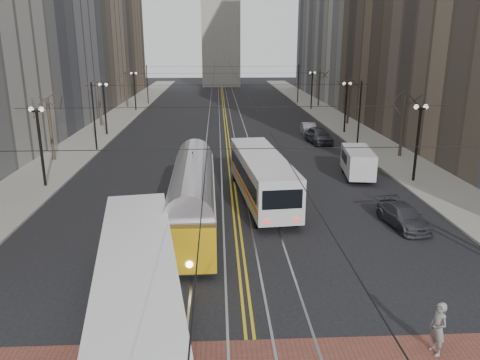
{
  "coord_description": "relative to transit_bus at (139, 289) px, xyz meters",
  "views": [
    {
      "loc": [
        -1.06,
        -15.3,
        10.16
      ],
      "look_at": [
        0.12,
        9.01,
        3.0
      ],
      "focal_mm": 35.0,
      "sensor_mm": 36.0,
      "label": 1
    }
  ],
  "objects": [
    {
      "name": "ground",
      "position": [
        4.0,
        0.0,
        -1.57
      ],
      "size": [
        260.0,
        260.0,
        0.0
      ],
      "primitive_type": "plane",
      "color": "black",
      "rests_on": "ground"
    },
    {
      "name": "rear_bus",
      "position": [
        5.8,
        14.26,
        -0.02
      ],
      "size": [
        3.71,
        12.12,
        3.11
      ],
      "primitive_type": "cube",
      "rotation": [
        0.0,
        0.0,
        0.09
      ],
      "color": "silver",
      "rests_on": "ground"
    },
    {
      "name": "street_trees",
      "position": [
        4.0,
        35.25,
        1.23
      ],
      "size": [
        31.68,
        53.28,
        5.6
      ],
      "color": "#382D23",
      "rests_on": "ground"
    },
    {
      "name": "streetcar",
      "position": [
        1.5,
        9.71,
        -0.05
      ],
      "size": [
        2.65,
        12.95,
        3.04
      ],
      "primitive_type": "cube",
      "rotation": [
        0.0,
        0.0,
        0.02
      ],
      "color": "gold",
      "rests_on": "ground"
    },
    {
      "name": "lamp_posts",
      "position": [
        4.0,
        28.75,
        1.23
      ],
      "size": [
        27.6,
        57.2,
        5.6
      ],
      "color": "black",
      "rests_on": "ground"
    },
    {
      "name": "centre_lines",
      "position": [
        4.0,
        45.0,
        -1.57
      ],
      "size": [
        0.42,
        130.0,
        0.01
      ],
      "primitive_type": "cube",
      "color": "gold",
      "rests_on": "ground"
    },
    {
      "name": "streetcar_rails",
      "position": [
        4.0,
        45.0,
        -1.57
      ],
      "size": [
        4.8,
        130.0,
        0.02
      ],
      "primitive_type": "cube",
      "color": "gray",
      "rests_on": "ground"
    },
    {
      "name": "transit_bus",
      "position": [
        0.0,
        0.0,
        0.0
      ],
      "size": [
        4.6,
        12.85,
        3.15
      ],
      "primitive_type": "cube",
      "rotation": [
        0.0,
        0.0,
        0.16
      ],
      "color": "silver",
      "rests_on": "ground"
    },
    {
      "name": "trolley_wires",
      "position": [
        4.0,
        34.83,
        2.2
      ],
      "size": [
        25.96,
        120.0,
        6.6
      ],
      "color": "black",
      "rests_on": "ground"
    },
    {
      "name": "sedan_parked",
      "position": [
        13.5,
        9.35,
        -0.96
      ],
      "size": [
        2.27,
        4.45,
        1.24
      ],
      "primitive_type": "imported",
      "rotation": [
        0.0,
        0.0,
        0.13
      ],
      "color": "#3D3F44",
      "rests_on": "ground"
    },
    {
      "name": "sidewalk_right",
      "position": [
        19.0,
        45.0,
        -1.5
      ],
      "size": [
        5.0,
        140.0,
        0.15
      ],
      "primitive_type": "cube",
      "color": "gray",
      "rests_on": "ground"
    },
    {
      "name": "sidewalk_left",
      "position": [
        -11.0,
        45.0,
        -1.5
      ],
      "size": [
        5.0,
        140.0,
        0.15
      ],
      "primitive_type": "cube",
      "color": "gray",
      "rests_on": "ground"
    },
    {
      "name": "sedan_silver",
      "position": [
        13.33,
        37.01,
        -0.88
      ],
      "size": [
        1.67,
        4.3,
        1.4
      ],
      "primitive_type": "imported",
      "rotation": [
        0.0,
        0.0,
        -0.05
      ],
      "color": "#A9AAB1",
      "rests_on": "ground"
    },
    {
      "name": "pedestrian_b",
      "position": [
        10.25,
        -2.02,
        -0.62
      ],
      "size": [
        0.57,
        0.76,
        1.89
      ],
      "primitive_type": "imported",
      "rotation": [
        0.0,
        0.0,
        4.89
      ],
      "color": "gray",
      "rests_on": "crosswalk_band"
    },
    {
      "name": "cargo_van",
      "position": [
        13.79,
        19.46,
        -0.45
      ],
      "size": [
        2.57,
        5.28,
        2.24
      ],
      "primitive_type": "cube",
      "rotation": [
        0.0,
        0.0,
        -0.13
      ],
      "color": "silver",
      "rests_on": "ground"
    },
    {
      "name": "sedan_grey",
      "position": [
        13.52,
        32.53,
        -0.74
      ],
      "size": [
        2.51,
        5.09,
        1.67
      ],
      "primitive_type": "imported",
      "rotation": [
        0.0,
        0.0,
        0.11
      ],
      "color": "#3F4147",
      "rests_on": "ground"
    }
  ]
}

